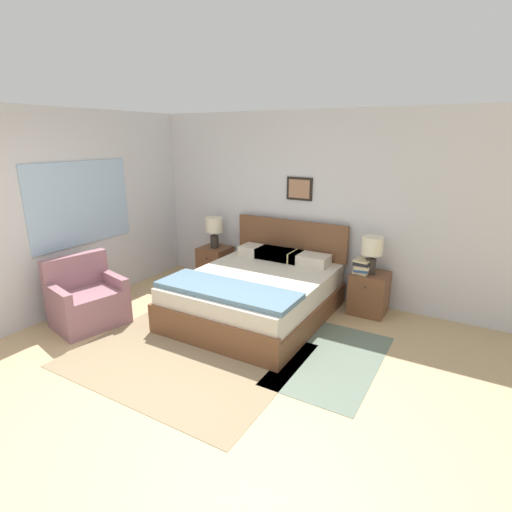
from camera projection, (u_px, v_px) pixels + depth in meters
The scene contains 16 objects.
ground_plane at pixel (148, 407), 3.47m from camera, with size 16.00×16.00×0.00m, color tan.
wall_back at pixel (302, 205), 5.74m from camera, with size 7.14×0.09×2.60m.
wall_left at pixel (96, 207), 5.55m from camera, with size 0.08×5.56×2.60m.
area_rug_main at pixel (186, 355), 4.27m from camera, with size 2.30×1.83×0.01m.
area_rug_bedside at pixel (332, 359), 4.20m from camera, with size 0.94×1.59×0.01m.
bed at pixel (257, 292), 5.17m from camera, with size 1.72×2.09×1.09m.
armchair at pixel (87, 302), 4.92m from camera, with size 0.81×0.92×0.85m.
nightstand_near_window at pixel (215, 264), 6.44m from camera, with size 0.46×0.46×0.55m.
nightstand_by_door at pixel (369, 293), 5.25m from camera, with size 0.46×0.46×0.55m.
table_lamp_near_window at pixel (214, 228), 6.26m from camera, with size 0.27×0.27×0.49m.
table_lamp_by_door at pixel (372, 249), 5.07m from camera, with size 0.27×0.27×0.49m.
book_thick_bottom at pixel (362, 272), 5.17m from camera, with size 0.21×0.24×0.04m.
book_hardcover_middle at pixel (362, 269), 5.16m from camera, with size 0.19×0.26×0.04m.
book_novel_upper at pixel (362, 266), 5.15m from camera, with size 0.23×0.30×0.04m.
book_slim_near_top at pixel (363, 263), 5.14m from camera, with size 0.21×0.21×0.04m.
book_paperback_top at pixel (363, 260), 5.13m from camera, with size 0.22×0.23×0.02m.
Camera 1 is at (2.29, -2.07, 2.26)m, focal length 28.00 mm.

